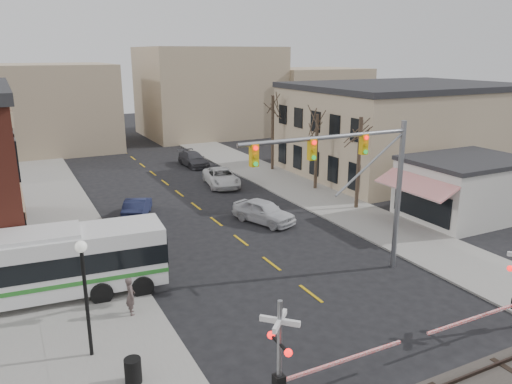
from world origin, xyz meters
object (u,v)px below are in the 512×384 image
trash_bin (133,371)px  pedestrian_near (131,296)px  pedestrian_far (61,270)px  car_c (221,177)px  traffic_signal_mast (360,170)px  car_d (193,159)px  transit_bus (25,267)px  street_lamp (84,276)px  rr_crossing_west (291,355)px  car_a (264,211)px  car_b (137,207)px

trash_bin → pedestrian_near: (1.08, 4.81, 0.41)m
pedestrian_far → car_c: bearing=6.8°
traffic_signal_mast → car_d: size_ratio=1.91×
trash_bin → pedestrian_near: size_ratio=0.53×
pedestrian_near → pedestrian_far: pedestrian_near is taller
transit_bus → car_d: transit_bus is taller
transit_bus → pedestrian_far: bearing=29.2°
street_lamp → car_c: 25.98m
street_lamp → trash_bin: bearing=-66.5°
traffic_signal_mast → rr_crossing_west: 11.41m
street_lamp → pedestrian_near: street_lamp is taller
car_a → car_d: 19.04m
transit_bus → pedestrian_near: bearing=-40.3°
rr_crossing_west → street_lamp: bearing=132.6°
traffic_signal_mast → car_d: 29.15m
trash_bin → pedestrian_near: bearing=77.4°
transit_bus → pedestrian_near: 5.29m
street_lamp → trash_bin: (1.04, -2.39, -2.84)m
car_a → pedestrian_far: 14.23m
car_d → transit_bus: bearing=-126.9°
transit_bus → car_b: (7.67, 10.38, -1.13)m
street_lamp → car_d: bearing=63.3°
trash_bin → pedestrian_far: (-1.36, 9.04, 0.40)m
transit_bus → car_a: 16.00m
trash_bin → rr_crossing_west: bearing=-38.6°
traffic_signal_mast → car_c: size_ratio=1.74×
rr_crossing_west → car_a: bearing=64.9°
transit_bus → pedestrian_near: size_ratio=7.35×
car_c → car_d: bearing=96.3°
car_a → car_d: size_ratio=0.95×
car_a → trash_bin: bearing=-153.9°
car_a → car_d: car_a is taller
car_b → car_c: (8.72, 5.20, 0.05)m
pedestrian_near → traffic_signal_mast: bearing=-94.0°
transit_bus → rr_crossing_west: 13.71m
car_d → pedestrian_far: size_ratio=2.86×
street_lamp → car_a: bearing=39.6°
transit_bus → pedestrian_far: size_ratio=7.42×
rr_crossing_west → pedestrian_far: (-5.69, 12.51, -0.98)m
rr_crossing_west → trash_bin: 5.72m
transit_bus → rr_crossing_west: rr_crossing_west is taller
car_a → car_b: car_a is taller
street_lamp → car_d: (15.04, 29.92, -2.71)m
trash_bin → car_c: 27.32m
car_b → car_c: bearing=-125.5°
trash_bin → car_d: bearing=66.6°
car_d → pedestrian_far: 27.89m
trash_bin → pedestrian_near: 4.94m
car_d → traffic_signal_mast: bearing=-95.0°
traffic_signal_mast → pedestrian_near: traffic_signal_mast is taller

